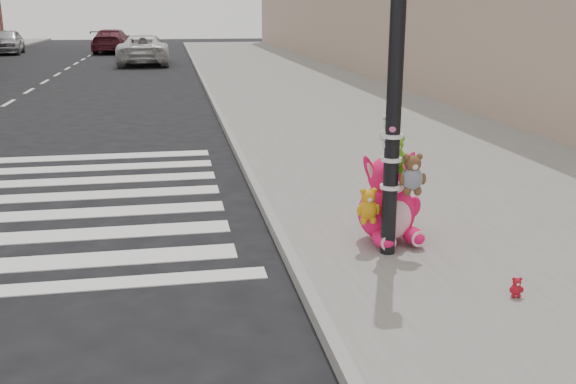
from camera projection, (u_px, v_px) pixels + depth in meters
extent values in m
plane|color=black|center=(139.00, 375.00, 4.92)|extent=(120.00, 120.00, 0.00)
cube|color=slate|center=(372.00, 125.00, 15.22)|extent=(7.00, 80.00, 0.14)
cube|color=gray|center=(227.00, 130.00, 14.63)|extent=(0.12, 80.00, 0.15)
cylinder|color=black|center=(396.00, 68.00, 6.48)|extent=(0.16, 0.16, 4.00)
cylinder|color=white|center=(390.00, 187.00, 6.83)|extent=(0.22, 0.22, 0.04)
cylinder|color=white|center=(391.00, 159.00, 6.74)|extent=(0.22, 0.22, 0.04)
cylinder|color=white|center=(393.00, 136.00, 6.67)|extent=(0.22, 0.22, 0.04)
ellipsoid|color=#FF1560|center=(383.00, 242.00, 7.08)|extent=(0.27, 0.38, 0.19)
ellipsoid|color=#FF1560|center=(413.00, 238.00, 7.20)|extent=(0.27, 0.38, 0.19)
ellipsoid|color=#FF1560|center=(387.00, 212.00, 7.34)|extent=(0.75, 0.67, 0.67)
ellipsoid|color=#F9BFD1|center=(396.00, 220.00, 7.13)|extent=(0.39, 0.19, 0.44)
sphere|color=#FF1560|center=(388.00, 177.00, 7.22)|extent=(0.53, 0.53, 0.46)
ellipsoid|color=#FF1560|center=(371.00, 172.00, 7.16)|extent=(0.33, 0.14, 0.46)
ellipsoid|color=#FF1560|center=(404.00, 169.00, 7.29)|extent=(0.33, 0.14, 0.46)
imported|color=silver|center=(144.00, 50.00, 32.65)|extent=(2.50, 5.40, 1.50)
imported|color=#521723|center=(113.00, 41.00, 41.68)|extent=(2.58, 5.36, 1.51)
imported|color=#A8A8AC|center=(7.00, 41.00, 40.61)|extent=(2.25, 4.72, 1.56)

